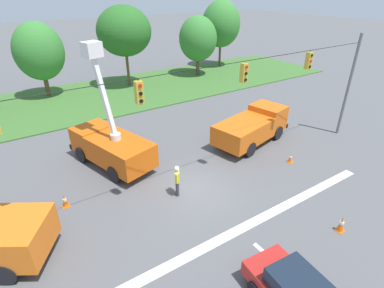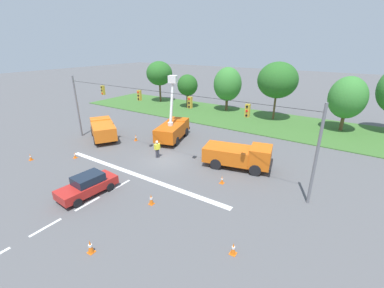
{
  "view_description": "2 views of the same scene",
  "coord_description": "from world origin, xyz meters",
  "px_view_note": "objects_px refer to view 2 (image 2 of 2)",
  "views": [
    {
      "loc": [
        -7.43,
        -11.08,
        9.91
      ],
      "look_at": [
        1.47,
        2.51,
        1.28
      ],
      "focal_mm": 28.0,
      "sensor_mm": 36.0,
      "label": 1
    },
    {
      "loc": [
        14.58,
        -17.47,
        10.57
      ],
      "look_at": [
        2.02,
        1.73,
        1.55
      ],
      "focal_mm": 24.0,
      "sensor_mm": 36.0,
      "label": 2
    }
  ],
  "objects_px": {
    "sedan_red": "(88,185)",
    "traffic_cone_mid_left": "(75,155)",
    "utility_truck_support_near": "(239,155)",
    "traffic_cone_lane_edge_a": "(222,180)",
    "utility_truck_bucket_lift": "(173,128)",
    "road_worker": "(157,148)",
    "tree_far_east": "(348,98)",
    "traffic_cone_lane_edge_b": "(90,246)",
    "tree_east": "(278,80)",
    "traffic_cone_foreground_left": "(136,138)",
    "tree_west": "(187,85)",
    "traffic_cone_mid_right": "(151,199)",
    "tree_far_west": "(159,73)",
    "utility_truck_support_far": "(103,129)",
    "traffic_cone_near_bucket": "(233,248)",
    "traffic_cone_foreground_right": "(30,157)",
    "tree_centre": "(228,84)"
  },
  "relations": [
    {
      "from": "utility_truck_bucket_lift",
      "to": "utility_truck_support_near",
      "type": "xyz_separation_m",
      "value": [
        9.33,
        -2.45,
        -0.19
      ]
    },
    {
      "from": "tree_west",
      "to": "utility_truck_support_far",
      "type": "bearing_deg",
      "value": -88.55
    },
    {
      "from": "tree_far_east",
      "to": "traffic_cone_mid_right",
      "type": "relative_size",
      "value": 8.58
    },
    {
      "from": "traffic_cone_foreground_left",
      "to": "road_worker",
      "type": "bearing_deg",
      "value": -23.43
    },
    {
      "from": "utility_truck_support_near",
      "to": "traffic_cone_lane_edge_a",
      "type": "xyz_separation_m",
      "value": [
        0.11,
        -3.45,
        -0.87
      ]
    },
    {
      "from": "utility_truck_support_far",
      "to": "sedan_red",
      "type": "bearing_deg",
      "value": -44.09
    },
    {
      "from": "sedan_red",
      "to": "traffic_cone_mid_left",
      "type": "distance_m",
      "value": 7.58
    },
    {
      "from": "tree_east",
      "to": "traffic_cone_near_bucket",
      "type": "xyz_separation_m",
      "value": [
        6.04,
        -27.17,
        -5.39
      ]
    },
    {
      "from": "tree_centre",
      "to": "sedan_red",
      "type": "relative_size",
      "value": 1.6
    },
    {
      "from": "utility_truck_support_far",
      "to": "traffic_cone_near_bucket",
      "type": "bearing_deg",
      "value": -21.58
    },
    {
      "from": "utility_truck_bucket_lift",
      "to": "traffic_cone_mid_left",
      "type": "relative_size",
      "value": 12.25
    },
    {
      "from": "tree_west",
      "to": "traffic_cone_mid_left",
      "type": "xyz_separation_m",
      "value": [
        2.59,
        -23.7,
        -3.61
      ]
    },
    {
      "from": "tree_east",
      "to": "traffic_cone_mid_left",
      "type": "bearing_deg",
      "value": -116.8
    },
    {
      "from": "sedan_red",
      "to": "traffic_cone_near_bucket",
      "type": "relative_size",
      "value": 6.02
    },
    {
      "from": "traffic_cone_mid_left",
      "to": "road_worker",
      "type": "bearing_deg",
      "value": 34.22
    },
    {
      "from": "utility_truck_bucket_lift",
      "to": "traffic_cone_lane_edge_b",
      "type": "xyz_separation_m",
      "value": [
        6.88,
        -16.4,
        -0.98
      ]
    },
    {
      "from": "sedan_red",
      "to": "traffic_cone_lane_edge_a",
      "type": "xyz_separation_m",
      "value": [
        7.64,
        6.91,
        -0.46
      ]
    },
    {
      "from": "tree_west",
      "to": "sedan_red",
      "type": "height_order",
      "value": "tree_west"
    },
    {
      "from": "sedan_red",
      "to": "tree_east",
      "type": "bearing_deg",
      "value": 78.74
    },
    {
      "from": "tree_east",
      "to": "traffic_cone_lane_edge_a",
      "type": "xyz_separation_m",
      "value": [
        2.12,
        -20.79,
        -5.43
      ]
    },
    {
      "from": "traffic_cone_lane_edge_b",
      "to": "traffic_cone_mid_right",
      "type": "bearing_deg",
      "value": 93.08
    },
    {
      "from": "traffic_cone_mid_right",
      "to": "sedan_red",
      "type": "bearing_deg",
      "value": -161.52
    },
    {
      "from": "utility_truck_support_near",
      "to": "traffic_cone_near_bucket",
      "type": "xyz_separation_m",
      "value": [
        4.03,
        -9.84,
        -0.83
      ]
    },
    {
      "from": "utility_truck_bucket_lift",
      "to": "road_worker",
      "type": "distance_m",
      "value": 5.18
    },
    {
      "from": "utility_truck_support_far",
      "to": "traffic_cone_mid_left",
      "type": "height_order",
      "value": "utility_truck_support_far"
    },
    {
      "from": "traffic_cone_lane_edge_b",
      "to": "tree_far_west",
      "type": "bearing_deg",
      "value": 124.11
    },
    {
      "from": "utility_truck_support_near",
      "to": "traffic_cone_lane_edge_b",
      "type": "height_order",
      "value": "utility_truck_support_near"
    },
    {
      "from": "tree_east",
      "to": "sedan_red",
      "type": "height_order",
      "value": "tree_east"
    },
    {
      "from": "tree_far_west",
      "to": "traffic_cone_foreground_left",
      "type": "bearing_deg",
      "value": -58.06
    },
    {
      "from": "utility_truck_bucket_lift",
      "to": "utility_truck_support_far",
      "type": "bearing_deg",
      "value": -149.39
    },
    {
      "from": "traffic_cone_foreground_left",
      "to": "traffic_cone_mid_left",
      "type": "xyz_separation_m",
      "value": [
        -1.51,
        -6.85,
        -0.08
      ]
    },
    {
      "from": "sedan_red",
      "to": "tree_far_east",
      "type": "bearing_deg",
      "value": 62.19
    },
    {
      "from": "utility_truck_support_far",
      "to": "tree_west",
      "type": "bearing_deg",
      "value": 91.45
    },
    {
      "from": "utility_truck_bucket_lift",
      "to": "utility_truck_support_far",
      "type": "xyz_separation_m",
      "value": [
        -7.09,
        -4.2,
        -0.19
      ]
    },
    {
      "from": "tree_far_east",
      "to": "traffic_cone_lane_edge_b",
      "type": "distance_m",
      "value": 32.48
    },
    {
      "from": "traffic_cone_foreground_left",
      "to": "utility_truck_support_far",
      "type": "bearing_deg",
      "value": -156.19
    },
    {
      "from": "traffic_cone_near_bucket",
      "to": "traffic_cone_lane_edge_b",
      "type": "xyz_separation_m",
      "value": [
        -6.48,
        -4.12,
        0.04
      ]
    },
    {
      "from": "traffic_cone_foreground_right",
      "to": "traffic_cone_near_bucket",
      "type": "distance_m",
      "value": 21.48
    },
    {
      "from": "road_worker",
      "to": "traffic_cone_foreground_left",
      "type": "height_order",
      "value": "road_worker"
    },
    {
      "from": "utility_truck_bucket_lift",
      "to": "traffic_cone_foreground_right",
      "type": "height_order",
      "value": "utility_truck_bucket_lift"
    },
    {
      "from": "tree_west",
      "to": "traffic_cone_mid_right",
      "type": "height_order",
      "value": "tree_west"
    },
    {
      "from": "utility_truck_bucket_lift",
      "to": "traffic_cone_foreground_left",
      "type": "height_order",
      "value": "utility_truck_bucket_lift"
    },
    {
      "from": "tree_far_east",
      "to": "tree_west",
      "type": "bearing_deg",
      "value": -179.53
    },
    {
      "from": "traffic_cone_mid_left",
      "to": "traffic_cone_mid_right",
      "type": "distance_m",
      "value": 11.7
    },
    {
      "from": "utility_truck_support_near",
      "to": "traffic_cone_lane_edge_a",
      "type": "bearing_deg",
      "value": -88.22
    },
    {
      "from": "utility_truck_support_far",
      "to": "traffic_cone_lane_edge_b",
      "type": "distance_m",
      "value": 18.57
    },
    {
      "from": "utility_truck_bucket_lift",
      "to": "traffic_cone_foreground_left",
      "type": "bearing_deg",
      "value": -143.12
    },
    {
      "from": "tree_far_east",
      "to": "traffic_cone_mid_right",
      "type": "xyz_separation_m",
      "value": [
        -9.59,
        -25.68,
        -3.92
      ]
    },
    {
      "from": "traffic_cone_mid_left",
      "to": "traffic_cone_near_bucket",
      "type": "bearing_deg",
      "value": -8.84
    },
    {
      "from": "tree_west",
      "to": "tree_far_east",
      "type": "distance_m",
      "value": 23.76
    }
  ]
}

